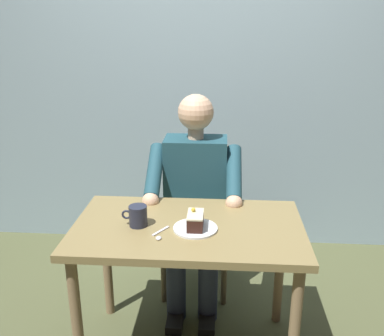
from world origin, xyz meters
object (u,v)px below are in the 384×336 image
dessert_spoon (160,235)px  cake_slice (195,220)px  coffee_cup (138,215)px  dining_table (188,242)px  seated_person (195,199)px  chair (196,212)px

dessert_spoon → cake_slice: bearing=-155.2°
dessert_spoon → coffee_cup: bearing=-38.8°
dining_table → seated_person: size_ratio=0.87×
chair → coffee_cup: size_ratio=7.34×
dining_table → coffee_cup: coffee_cup is taller
dessert_spoon → chair: bearing=-98.9°
dining_table → cake_slice: cake_slice is taller
coffee_cup → dessert_spoon: size_ratio=0.88×
dining_table → coffee_cup: 0.28m
dining_table → dessert_spoon: 0.19m
chair → seated_person: seated_person is taller
seated_person → coffee_cup: bearing=64.9°
chair → dessert_spoon: size_ratio=6.43×
cake_slice → coffee_cup: bearing=-4.2°
dining_table → coffee_cup: bearing=5.5°
seated_person → dessert_spoon: (0.12, 0.59, 0.08)m
seated_person → dining_table: bearing=90.0°
seated_person → coffee_cup: size_ratio=10.29×
dining_table → cake_slice: bearing=130.6°
dining_table → seated_person: (0.00, -0.48, 0.02)m
chair → cake_slice: size_ratio=6.80×
coffee_cup → dessert_spoon: coffee_cup is taller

